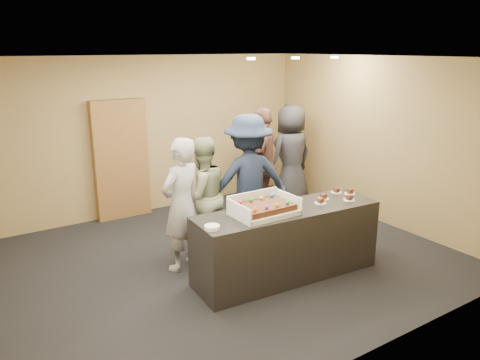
{
  "coord_description": "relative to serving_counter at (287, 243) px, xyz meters",
  "views": [
    {
      "loc": [
        -3.02,
        -5.06,
        2.83
      ],
      "look_at": [
        0.29,
        0.0,
        1.1
      ],
      "focal_mm": 35.0,
      "sensor_mm": 36.0,
      "label": 1
    }
  ],
  "objects": [
    {
      "name": "ceiling_spotlights",
      "position": [
        1.14,
        1.32,
        2.22
      ],
      "size": [
        1.72,
        0.12,
        0.03
      ],
      "color": "#FFEAC6",
      "rests_on": "ceiling"
    },
    {
      "name": "person_brown_extra",
      "position": [
        0.96,
        1.86,
        0.5
      ],
      "size": [
        1.15,
        1.08,
        1.91
      ],
      "primitive_type": "imported",
      "rotation": [
        0.0,
        0.0,
        3.86
      ],
      "color": "brown",
      "rests_on": "floor"
    },
    {
      "name": "cake_box",
      "position": [
        -0.36,
        0.03,
        0.5
      ],
      "size": [
        0.75,
        0.52,
        0.22
      ],
      "color": "white",
      "rests_on": "serving_counter"
    },
    {
      "name": "slice_c",
      "position": [
        0.88,
        -0.17,
        0.47
      ],
      "size": [
        0.15,
        0.15,
        0.07
      ],
      "color": "white",
      "rests_on": "serving_counter"
    },
    {
      "name": "sheet_cake",
      "position": [
        -0.36,
        0.0,
        0.55
      ],
      "size": [
        0.64,
        0.44,
        0.12
      ],
      "color": "#3A190D",
      "rests_on": "cake_box"
    },
    {
      "name": "slice_d",
      "position": [
        0.98,
        0.17,
        0.47
      ],
      "size": [
        0.15,
        0.15,
        0.07
      ],
      "color": "white",
      "rests_on": "serving_counter"
    },
    {
      "name": "slice_e",
      "position": [
        1.09,
        0.02,
        0.47
      ],
      "size": [
        0.15,
        0.15,
        0.07
      ],
      "color": "white",
      "rests_on": "serving_counter"
    },
    {
      "name": "serving_counter",
      "position": [
        0.0,
        0.0,
        0.0
      ],
      "size": [
        2.44,
        0.86,
        0.9
      ],
      "primitive_type": "cube",
      "rotation": [
        0.0,
        0.0,
        -0.07
      ],
      "color": "black",
      "rests_on": "floor"
    },
    {
      "name": "person_sage_man",
      "position": [
        -0.53,
        1.24,
        0.38
      ],
      "size": [
        0.84,
        0.68,
        1.66
      ],
      "primitive_type": "imported",
      "rotation": [
        0.0,
        0.0,
        3.21
      ],
      "color": "gray",
      "rests_on": "floor"
    },
    {
      "name": "plate_stack",
      "position": [
        -1.11,
        -0.06,
        0.47
      ],
      "size": [
        0.17,
        0.17,
        0.04
      ],
      "primitive_type": "cylinder",
      "color": "white",
      "rests_on": "serving_counter"
    },
    {
      "name": "storage_cabinet",
      "position": [
        -0.98,
        3.23,
        0.55
      ],
      "size": [
        0.91,
        0.15,
        2.01
      ],
      "primitive_type": "cube",
      "color": "brown",
      "rests_on": "floor"
    },
    {
      "name": "room",
      "position": [
        -0.46,
        0.82,
        0.9
      ],
      "size": [
        6.04,
        6.0,
        2.7
      ],
      "color": "black",
      "rests_on": "ground"
    },
    {
      "name": "person_server_grey",
      "position": [
        -1.0,
        0.92,
        0.43
      ],
      "size": [
        0.74,
        0.61,
        1.75
      ],
      "primitive_type": "imported",
      "rotation": [
        0.0,
        0.0,
        3.48
      ],
      "color": "#A1A1A5",
      "rests_on": "floor"
    },
    {
      "name": "slice_b",
      "position": [
        0.64,
        0.05,
        0.47
      ],
      "size": [
        0.15,
        0.15,
        0.07
      ],
      "color": "white",
      "rests_on": "serving_counter"
    },
    {
      "name": "person_navy_man",
      "position": [
        0.18,
        1.14,
        0.51
      ],
      "size": [
        1.38,
        1.0,
        1.93
      ],
      "primitive_type": "imported",
      "rotation": [
        0.0,
        0.0,
        2.9
      ],
      "color": "#1A2339",
      "rests_on": "floor"
    },
    {
      "name": "slice_a",
      "position": [
        0.49,
        -0.06,
        0.47
      ],
      "size": [
        0.15,
        0.15,
        0.07
      ],
      "color": "white",
      "rests_on": "serving_counter"
    },
    {
      "name": "person_dark_suit",
      "position": [
        1.79,
        2.14,
        0.48
      ],
      "size": [
        0.95,
        0.66,
        1.86
      ],
      "primitive_type": "imported",
      "rotation": [
        0.0,
        0.0,
        3.22
      ],
      "color": "#27272C",
      "rests_on": "floor"
    }
  ]
}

